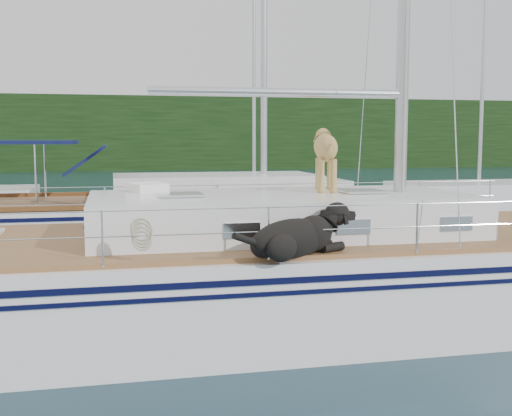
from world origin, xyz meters
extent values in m
plane|color=black|center=(0.00, 0.00, 0.00)|extent=(120.00, 120.00, 0.00)
cube|color=black|center=(0.00, 45.00, 3.00)|extent=(90.00, 3.00, 6.00)
cube|color=#595147|center=(0.00, 46.20, 0.60)|extent=(92.00, 1.00, 1.20)
cube|color=white|center=(0.00, 0.00, 0.50)|extent=(12.00, 3.80, 1.40)
cube|color=brown|center=(0.00, 0.00, 1.23)|extent=(11.52, 3.50, 0.06)
cube|color=white|center=(0.80, 0.00, 1.54)|extent=(5.20, 2.50, 0.55)
cylinder|color=silver|center=(0.80, 0.00, 3.21)|extent=(3.60, 0.12, 0.12)
cylinder|color=silver|center=(0.00, -1.75, 1.82)|extent=(10.56, 0.01, 0.01)
cylinder|color=silver|center=(0.00, 1.75, 1.82)|extent=(10.56, 0.01, 0.01)
cube|color=blue|center=(-1.54, 1.24, 1.29)|extent=(0.74, 0.56, 0.05)
cube|color=white|center=(-0.98, 0.82, 1.87)|extent=(0.63, 0.59, 0.13)
torus|color=beige|center=(-1.19, -1.75, 1.62)|extent=(0.34, 0.22, 0.33)
cube|color=white|center=(-0.25, 6.62, 0.45)|extent=(11.00, 3.50, 1.30)
cube|color=brown|center=(-0.25, 6.62, 1.10)|extent=(10.56, 3.29, 0.06)
cube|color=white|center=(0.95, 6.62, 1.45)|extent=(4.80, 2.30, 0.55)
cube|color=#111C49|center=(-3.45, 6.62, 2.50)|extent=(2.40, 2.30, 0.08)
cube|color=white|center=(4.00, 16.00, 0.40)|extent=(7.20, 3.00, 1.10)
cylinder|color=silver|center=(4.00, 16.00, 6.00)|extent=(0.14, 0.14, 11.00)
cube|color=white|center=(12.00, 13.00, 0.40)|extent=(6.40, 3.00, 1.10)
cylinder|color=silver|center=(12.00, 13.00, 6.00)|extent=(0.14, 0.14, 11.00)
camera|label=1|loc=(-1.49, -8.60, 2.58)|focal=45.00mm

